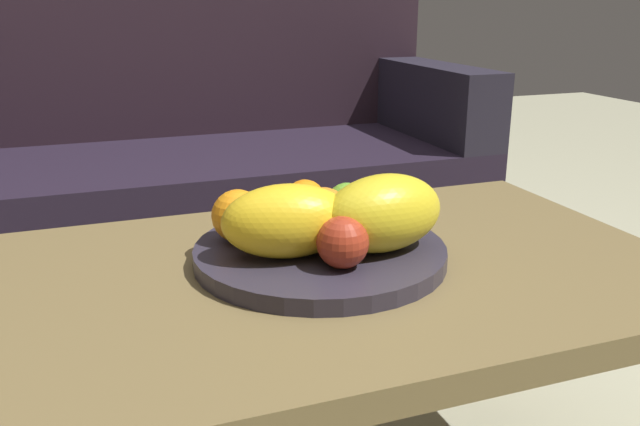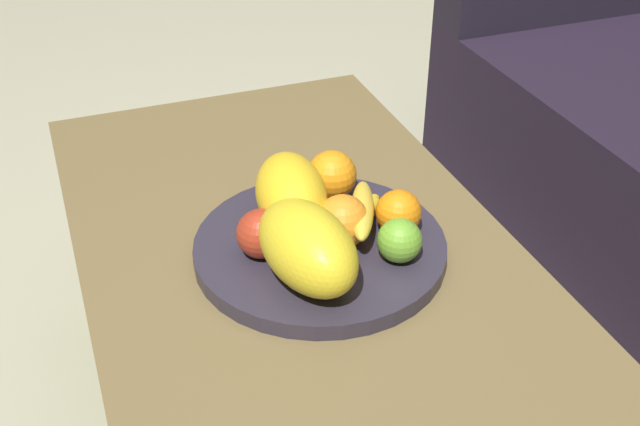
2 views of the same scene
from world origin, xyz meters
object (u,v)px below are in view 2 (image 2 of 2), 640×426
object	(u,v)px
fruit_bowl	(320,248)
orange_right	(332,175)
melon_smaller_beside	(290,195)
apple_front	(261,234)
banana_bunch	(356,217)
orange_left	(343,221)
melon_large_front	(307,247)
apple_left	(400,240)
coffee_table	(299,272)
orange_front	(399,212)

from	to	relation	value
fruit_bowl	orange_right	size ratio (longest dim) A/B	4.72
fruit_bowl	orange_right	xyz separation A→B (m)	(-0.11, 0.06, 0.05)
fruit_bowl	melon_smaller_beside	xyz separation A→B (m)	(-0.06, -0.03, 0.06)
apple_front	banana_bunch	size ratio (longest dim) A/B	0.46
melon_smaller_beside	orange_left	xyz separation A→B (m)	(0.07, 0.05, -0.01)
melon_smaller_beside	melon_large_front	bearing A→B (deg)	-9.32
melon_large_front	banana_bunch	xyz separation A→B (m)	(-0.08, 0.11, -0.03)
fruit_bowl	melon_large_front	distance (m)	0.11
apple_left	orange_right	bearing A→B (deg)	-171.00
orange_left	orange_right	bearing A→B (deg)	165.77
coffee_table	apple_left	distance (m)	0.19
melon_large_front	melon_smaller_beside	xyz separation A→B (m)	(-0.14, 0.02, -0.00)
coffee_table	banana_bunch	xyz separation A→B (m)	(0.02, 0.08, 0.10)
coffee_table	banana_bunch	world-z (taller)	banana_bunch
orange_right	banana_bunch	bearing A→B (deg)	-0.87
coffee_table	apple_left	size ratio (longest dim) A/B	17.26
melon_large_front	banana_bunch	world-z (taller)	melon_large_front
orange_right	apple_left	bearing A→B (deg)	9.00
apple_front	orange_right	bearing A→B (deg)	125.91
fruit_bowl	apple_front	bearing A→B (deg)	-90.07
apple_left	melon_smaller_beside	bearing A→B (deg)	-139.85
fruit_bowl	melon_smaller_beside	size ratio (longest dim) A/B	2.02
melon_large_front	orange_right	size ratio (longest dim) A/B	2.37
fruit_bowl	apple_left	size ratio (longest dim) A/B	5.80
apple_front	apple_left	world-z (taller)	apple_front
melon_large_front	apple_left	distance (m)	0.14
melon_smaller_beside	banana_bunch	size ratio (longest dim) A/B	1.19
orange_right	apple_front	bearing A→B (deg)	-54.09
melon_large_front	orange_left	size ratio (longest dim) A/B	2.39
fruit_bowl	apple_left	world-z (taller)	apple_left
fruit_bowl	orange_front	xyz separation A→B (m)	(0.02, 0.12, 0.05)
orange_left	apple_left	size ratio (longest dim) A/B	1.22
apple_front	melon_large_front	bearing A→B (deg)	27.67
orange_left	apple_left	bearing A→B (deg)	44.43
melon_smaller_beside	orange_front	xyz separation A→B (m)	(0.07, 0.14, -0.02)
orange_front	apple_left	xyz separation A→B (m)	(0.06, -0.03, -0.00)
fruit_bowl	melon_large_front	world-z (taller)	melon_large_front
melon_large_front	orange_front	bearing A→B (deg)	110.59
melon_large_front	orange_left	xyz separation A→B (m)	(-0.06, 0.08, -0.02)
fruit_bowl	orange_front	bearing A→B (deg)	81.82
fruit_bowl	banana_bunch	size ratio (longest dim) A/B	2.41
banana_bunch	melon_smaller_beside	bearing A→B (deg)	-122.40
apple_left	melon_large_front	bearing A→B (deg)	-90.01
apple_left	banana_bunch	xyz separation A→B (m)	(-0.08, -0.03, -0.01)
coffee_table	melon_smaller_beside	size ratio (longest dim) A/B	6.01
fruit_bowl	apple_front	size ratio (longest dim) A/B	5.20
apple_left	banana_bunch	distance (m)	0.09
fruit_bowl	melon_large_front	xyz separation A→B (m)	(0.08, -0.05, 0.07)
coffee_table	apple_left	world-z (taller)	apple_left
apple_front	coffee_table	bearing A→B (deg)	114.21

